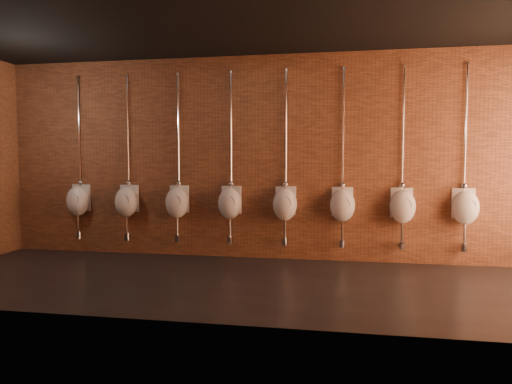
% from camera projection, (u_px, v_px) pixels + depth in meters
% --- Properties ---
extents(ground, '(8.50, 8.50, 0.00)m').
position_uv_depth(ground, '(239.00, 282.00, 5.84)').
color(ground, black).
rests_on(ground, ground).
extents(room_shell, '(8.54, 3.04, 3.22)m').
position_uv_depth(room_shell, '(239.00, 124.00, 5.70)').
color(room_shell, black).
rests_on(room_shell, ground).
extents(urinal_0, '(0.40, 0.35, 2.72)m').
position_uv_depth(urinal_0, '(78.00, 200.00, 7.65)').
color(urinal_0, white).
rests_on(urinal_0, ground).
extents(urinal_1, '(0.40, 0.35, 2.72)m').
position_uv_depth(urinal_1, '(127.00, 201.00, 7.50)').
color(urinal_1, white).
rests_on(urinal_1, ground).
extents(urinal_2, '(0.40, 0.35, 2.72)m').
position_uv_depth(urinal_2, '(177.00, 202.00, 7.35)').
color(urinal_2, white).
rests_on(urinal_2, ground).
extents(urinal_3, '(0.40, 0.35, 2.72)m').
position_uv_depth(urinal_3, '(230.00, 202.00, 7.20)').
color(urinal_3, white).
rests_on(urinal_3, ground).
extents(urinal_4, '(0.40, 0.35, 2.72)m').
position_uv_depth(urinal_4, '(285.00, 203.00, 7.05)').
color(urinal_4, white).
rests_on(urinal_4, ground).
extents(urinal_5, '(0.40, 0.35, 2.72)m').
position_uv_depth(urinal_5, '(342.00, 204.00, 6.90)').
color(urinal_5, white).
rests_on(urinal_5, ground).
extents(urinal_6, '(0.40, 0.35, 2.72)m').
position_uv_depth(urinal_6, '(402.00, 205.00, 6.74)').
color(urinal_6, white).
rests_on(urinal_6, ground).
extents(urinal_7, '(0.40, 0.35, 2.72)m').
position_uv_depth(urinal_7, '(465.00, 206.00, 6.59)').
color(urinal_7, white).
rests_on(urinal_7, ground).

